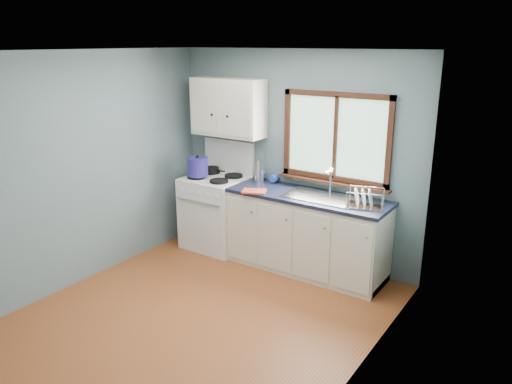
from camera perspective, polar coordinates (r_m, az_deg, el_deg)
The scene contains 19 objects.
floor at distance 5.07m, azimuth -6.34°, elevation -13.98°, with size 3.20×3.60×0.02m, color #964B23.
ceiling at distance 4.35m, azimuth -7.44°, elevation 15.83°, with size 3.20×3.60×0.02m, color white.
wall_back at distance 5.99m, azimuth 4.46°, elevation 4.01°, with size 3.20×0.02×2.50m, color slate.
wall_front at distance 3.48m, azimuth -26.71°, elevation -7.51°, with size 3.20×0.02×2.50m, color slate.
wall_left at distance 5.70m, azimuth -19.27°, elevation 2.44°, with size 0.02×3.60×2.50m, color slate.
wall_right at distance 3.76m, azimuth 12.25°, elevation -4.25°, with size 0.02×3.60×2.50m, color slate.
gas_range at distance 6.44m, azimuth -4.56°, elevation -2.07°, with size 0.76×0.69×1.36m.
base_cabinets at distance 5.81m, azimuth 5.78°, elevation -5.12°, with size 1.85×0.60×0.88m.
countertop at distance 5.65m, azimuth 5.91°, elevation -0.51°, with size 1.89×0.64×0.04m, color black.
sink at distance 5.58m, azimuth 7.54°, elevation -1.22°, with size 0.84×0.46×0.44m.
window at distance 5.67m, azimuth 9.05°, elevation 5.45°, with size 1.36×0.10×1.03m.
upper_cabinets at distance 6.20m, azimuth -3.23°, elevation 9.64°, with size 0.95×0.35×0.70m.
skillet at distance 6.50m, azimuth -5.22°, elevation 2.61°, with size 0.35×0.24×0.05m.
stockpot at distance 6.27m, azimuth -6.68°, elevation 2.91°, with size 0.30×0.30×0.26m.
utensil_crock at distance 6.14m, azimuth 0.60°, elevation 1.94°, with size 0.14×0.14×0.37m.
thermos at distance 6.04m, azimuth 0.17°, elevation 2.36°, with size 0.07×0.07×0.29m, color silver.
soap_bottle at distance 6.03m, azimuth 1.86°, elevation 2.24°, with size 0.11×0.11×0.27m, color #2846B2.
dish_towel at distance 5.71m, azimuth -0.23°, elevation 0.08°, with size 0.27×0.19×0.02m, color #C84032.
dish_rack at distance 5.32m, azimuth 12.28°, elevation -1.11°, with size 0.44×0.38×0.19m.
Camera 1 is at (2.86, -3.29, 2.58)m, focal length 35.00 mm.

